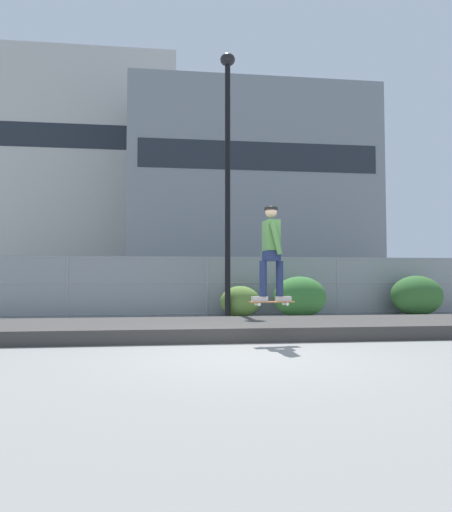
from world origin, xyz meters
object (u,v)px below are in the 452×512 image
at_px(parked_car_near, 82,287).
at_px(shrub_left, 240,302).
at_px(skateboard, 272,302).
at_px(shrub_center, 300,297).
at_px(shrub_right, 417,296).
at_px(skater, 271,247).
at_px(street_lamp, 228,155).

bearing_deg(parked_car_near, shrub_left, -37.68).
bearing_deg(shrub_left, parked_car_near, 142.32).
distance_m(skateboard, shrub_center, 5.66).
relative_size(shrub_center, shrub_right, 0.98).
bearing_deg(skateboard, skater, 90.00).
xyz_separation_m(skateboard, shrub_right, (5.89, 5.58, -0.12)).
relative_size(street_lamp, shrub_left, 6.46).
distance_m(parked_car_near, shrub_center, 8.48).
bearing_deg(skater, shrub_right, 43.46).
bearing_deg(shrub_center, shrub_right, 4.34).
relative_size(shrub_left, shrub_center, 0.77).
height_order(shrub_left, shrub_center, shrub_center).
xyz_separation_m(skater, shrub_left, (0.30, 5.64, -1.25)).
height_order(skateboard, skater, skater).
xyz_separation_m(street_lamp, shrub_left, (0.44, 0.49, -4.31)).
bearing_deg(street_lamp, parked_car_near, 136.81).
xyz_separation_m(skateboard, shrub_center, (2.03, 5.29, -0.13)).
bearing_deg(shrub_right, parked_car_near, 158.89).
height_order(street_lamp, shrub_center, street_lamp).
relative_size(parked_car_near, shrub_center, 2.86).
bearing_deg(shrub_right, shrub_center, -175.66).
relative_size(skateboard, skater, 0.48).
distance_m(skateboard, street_lamp, 6.55).
height_order(skateboard, shrub_center, shrub_center).
distance_m(shrub_center, shrub_right, 3.86).
relative_size(skateboard, shrub_center, 0.52).
bearing_deg(street_lamp, shrub_right, 4.01).
distance_m(shrub_left, shrub_center, 1.78).
xyz_separation_m(skater, shrub_center, (2.03, 5.29, -1.10)).
relative_size(skateboard, shrub_left, 0.68).
xyz_separation_m(street_lamp, shrub_right, (6.03, 0.42, -4.15)).
bearing_deg(parked_car_near, street_lamp, -43.19).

